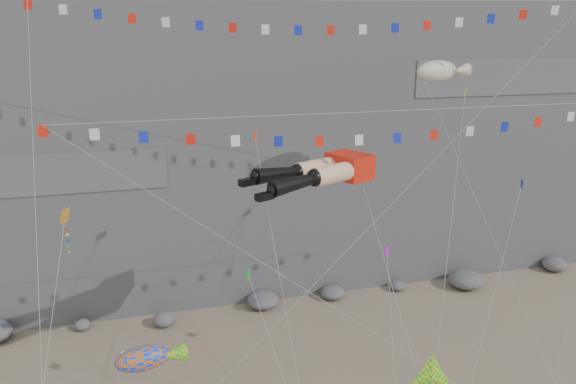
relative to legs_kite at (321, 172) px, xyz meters
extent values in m
cube|color=red|center=(1.98, 0.89, 0.01)|extent=(2.53, 2.85, 1.39)
cylinder|color=beige|center=(0.40, -0.58, 0.01)|extent=(2.57, 1.90, 1.03)
sphere|color=black|center=(-0.68, -1.05, 0.01)|extent=(0.94, 0.94, 0.94)
cone|color=black|center=(-1.95, -1.62, -0.07)|extent=(2.92, 1.93, 0.96)
cube|color=black|center=(-3.67, -2.38, -0.39)|extent=(1.00, 0.74, 0.34)
cylinder|color=beige|center=(-0.17, 0.70, 0.01)|extent=(2.57, 1.90, 1.03)
sphere|color=black|center=(-1.24, 0.22, 0.01)|extent=(0.94, 0.94, 0.94)
cone|color=black|center=(-2.52, -0.35, 0.14)|extent=(2.94, 1.94, 1.03)
cube|color=black|center=(-4.23, -1.11, 0.04)|extent=(1.00, 0.74, 0.34)
cylinder|color=gray|center=(2.36, -6.08, -7.25)|extent=(0.03, 0.03, 20.13)
cylinder|color=gray|center=(-6.71, -1.26, -2.75)|extent=(0.03, 0.03, 30.50)
cylinder|color=gray|center=(7.03, -3.27, -5.62)|extent=(0.03, 0.03, 20.22)
cylinder|color=gray|center=(-14.33, -3.72, -7.95)|extent=(0.03, 0.03, 15.42)
cylinder|color=gray|center=(11.29, -0.90, -4.88)|extent=(0.03, 0.03, 23.56)
cylinder|color=gray|center=(-2.75, -3.21, -6.65)|extent=(0.03, 0.03, 22.39)
cylinder|color=gray|center=(2.42, -5.28, -9.81)|extent=(0.03, 0.03, 14.83)
cylinder|color=gray|center=(6.02, -3.35, -5.42)|extent=(0.03, 0.03, 23.87)
cylinder|color=gray|center=(7.72, -4.87, -7.97)|extent=(0.03, 0.03, 18.41)
camera|label=1|loc=(-9.21, -27.85, 7.56)|focal=35.00mm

